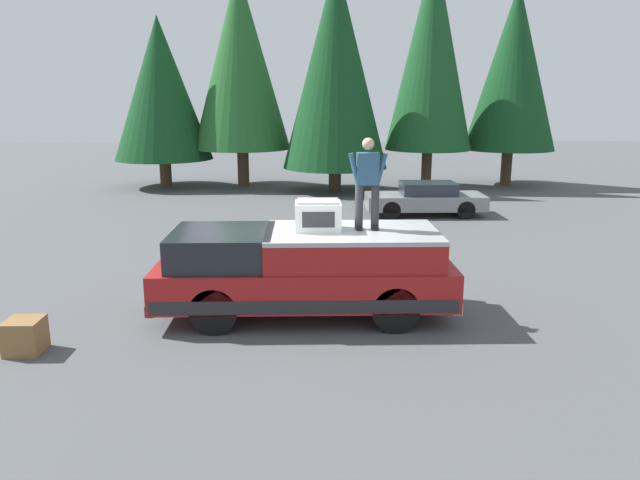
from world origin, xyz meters
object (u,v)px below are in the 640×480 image
(compressor_unit, at_px, (318,215))
(wooden_crate, at_px, (25,336))
(person_on_truck_bed, at_px, (368,181))
(pickup_truck, at_px, (305,271))
(parked_car_grey, at_px, (425,199))

(compressor_unit, bearing_deg, wooden_crate, 108.97)
(person_on_truck_bed, bearing_deg, compressor_unit, 93.41)
(wooden_crate, bearing_deg, pickup_truck, -70.66)
(pickup_truck, height_order, wooden_crate, pickup_truck)
(parked_car_grey, bearing_deg, person_on_truck_bed, 162.44)
(person_on_truck_bed, relative_size, wooden_crate, 3.02)
(person_on_truck_bed, height_order, parked_car_grey, person_on_truck_bed)
(person_on_truck_bed, bearing_deg, wooden_crate, 106.62)
(pickup_truck, distance_m, person_on_truck_bed, 2.04)
(parked_car_grey, height_order, wooden_crate, parked_car_grey)
(compressor_unit, bearing_deg, parked_car_grey, -22.20)
(pickup_truck, height_order, compressor_unit, compressor_unit)
(person_on_truck_bed, xyz_separation_m, wooden_crate, (-1.70, 5.71, -2.27))
(pickup_truck, distance_m, parked_car_grey, 10.67)
(pickup_truck, relative_size, compressor_unit, 6.60)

